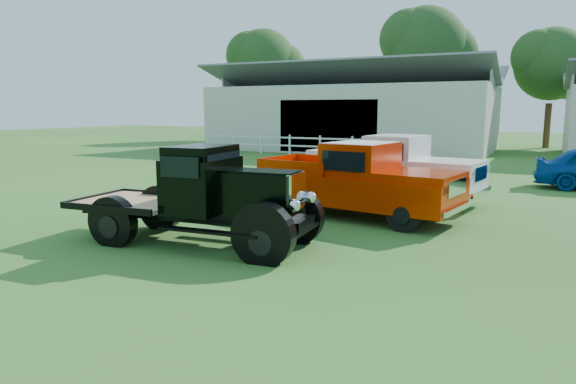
% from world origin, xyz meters
% --- Properties ---
extents(ground, '(120.00, 120.00, 0.00)m').
position_xyz_m(ground, '(0.00, 0.00, 0.00)').
color(ground, '#2D5922').
extents(shed_left, '(18.80, 10.20, 5.60)m').
position_xyz_m(shed_left, '(-7.00, 26.00, 2.80)').
color(shed_left, beige).
rests_on(shed_left, ground).
extents(fence_rail, '(14.20, 0.16, 1.20)m').
position_xyz_m(fence_rail, '(-8.00, 20.00, 0.60)').
color(fence_rail, white).
rests_on(fence_rail, ground).
extents(tree_a, '(6.30, 6.30, 10.50)m').
position_xyz_m(tree_a, '(-18.00, 33.00, 5.25)').
color(tree_a, '#1D3915').
rests_on(tree_a, ground).
extents(tree_b, '(6.90, 6.90, 11.50)m').
position_xyz_m(tree_b, '(-4.00, 34.00, 5.75)').
color(tree_b, '#1D3915').
rests_on(tree_b, ground).
extents(tree_c, '(5.40, 5.40, 9.00)m').
position_xyz_m(tree_c, '(5.00, 33.00, 4.50)').
color(tree_c, '#1D3915').
rests_on(tree_c, ground).
extents(vintage_flatbed, '(5.21, 2.41, 2.01)m').
position_xyz_m(vintage_flatbed, '(-1.38, 0.31, 1.00)').
color(vintage_flatbed, black).
rests_on(vintage_flatbed, ground).
extents(red_pickup, '(5.55, 2.88, 1.93)m').
position_xyz_m(red_pickup, '(0.62, 4.27, 0.96)').
color(red_pickup, '#BB2100').
rests_on(red_pickup, ground).
extents(white_pickup, '(5.49, 2.80, 1.93)m').
position_xyz_m(white_pickup, '(0.85, 6.91, 0.96)').
color(white_pickup, silver).
rests_on(white_pickup, ground).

